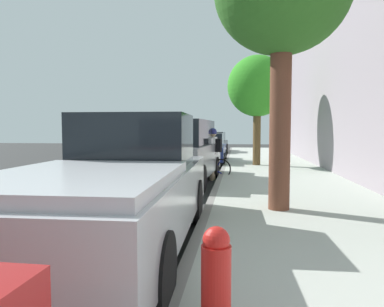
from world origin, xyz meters
TOP-DOWN VIEW (x-y plane):
  - ground at (0.00, 0.00)m, footprint 58.11×58.11m
  - sidewalk at (4.25, 0.00)m, footprint 3.84×36.32m
  - curb_edge at (2.25, 0.00)m, footprint 0.16×36.32m
  - lane_stripe_centre at (-3.11, -0.26)m, footprint 0.14×35.80m
  - lane_stripe_bike_edge at (0.78, 0.00)m, footprint 0.12×36.32m
  - building_facade at (6.42, 0.00)m, footprint 0.50×36.32m
  - parked_pickup_silver_second at (1.20, -7.72)m, footprint 2.10×5.34m
  - parked_suv_grey_mid at (1.07, -1.47)m, footprint 2.21×4.82m
  - parked_sedan_dark_blue_far at (1.31, 4.96)m, footprint 1.86×4.41m
  - parked_sedan_black_farthest at (1.09, 12.38)m, footprint 1.96×4.46m
  - bicycle_at_curb at (1.79, -0.00)m, footprint 1.64×0.71m
  - cyclist_with_backpack at (2.01, -0.45)m, footprint 0.45×0.61m
  - street_tree_mid_block at (3.62, 3.20)m, footprint 2.54×2.54m
  - fire_hydrant at (2.68, -9.99)m, footprint 0.22×0.22m

SIDE VIEW (x-z plane):
  - ground at x=0.00m, z-range 0.00..0.00m
  - lane_stripe_centre at x=-3.11m, z-range 0.00..0.01m
  - lane_stripe_bike_edge at x=0.78m, z-range 0.00..0.01m
  - sidewalk at x=4.25m, z-range 0.00..0.17m
  - curb_edge at x=2.25m, z-range 0.00..0.17m
  - bicycle_at_curb at x=1.79m, z-range -0.01..0.75m
  - fire_hydrant at x=2.68m, z-range 0.17..1.01m
  - parked_sedan_dark_blue_far at x=1.31m, z-range -0.01..1.51m
  - parked_sedan_black_farthest at x=1.09m, z-range -0.01..1.51m
  - parked_pickup_silver_second at x=1.20m, z-range -0.07..1.88m
  - parked_suv_grey_mid at x=1.07m, z-range 0.03..2.02m
  - cyclist_with_backpack at x=2.01m, z-range 0.20..1.94m
  - building_facade at x=6.42m, z-range 0.00..6.89m
  - street_tree_mid_block at x=3.62m, z-range 1.18..5.85m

